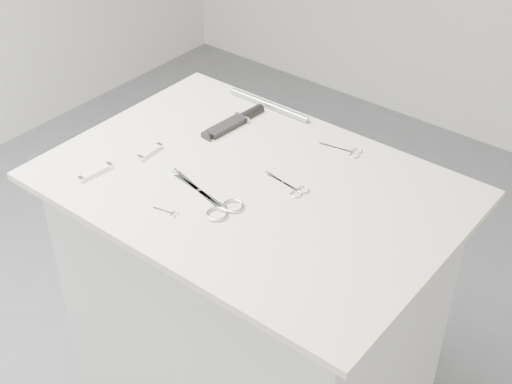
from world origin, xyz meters
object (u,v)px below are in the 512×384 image
Objects in this scene: plinth at (252,317)px; tiny_scissors at (169,212)px; pocket_knife_a at (95,172)px; embroidery_scissors_a at (293,188)px; pocket_knife_b at (150,152)px; large_shears at (216,203)px; sheathed_knife at (238,120)px; metal_rail at (269,105)px; embroidery_scissors_b at (348,151)px.

tiny_scissors reaches higher than plinth.
pocket_knife_a reaches higher than tiny_scissors.
embroidery_scissors_a is 0.39m from pocket_knife_b.
pocket_knife_a reaches higher than large_shears.
pocket_knife_a is (-0.42, -0.25, 0.00)m from embroidery_scissors_a.
sheathed_knife is 0.75× the size of metal_rail.
embroidery_scissors_b is at bearing -53.52° from pocket_knife_b.
metal_rail is (0.13, 0.53, 0.00)m from pocket_knife_a.
plinth is 7.85× the size of embroidery_scissors_b.
metal_rail is at bearing 90.41° from tiny_scissors.
pocket_knife_b is (-0.08, -0.26, -0.00)m from sheathed_knife.
tiny_scissors is at bearing -157.27° from sheathed_knife.
sheathed_knife is 2.46× the size of pocket_knife_b.
plinth is 0.61m from pocket_knife_a.
pocket_knife_a reaches higher than embroidery_scissors_a.
large_shears is 1.14× the size of sheathed_knife.
sheathed_knife reaches higher than embroidery_scissors_b.
sheathed_knife is at bearing 95.96° from tiny_scissors.
embroidery_scissors_a is at bearing 68.58° from large_shears.
tiny_scissors is 0.54m from metal_rail.
pocket_knife_b is at bearing -150.58° from embroidery_scissors_b.
large_shears is 0.40m from embroidery_scissors_b.
tiny_scissors is (-0.17, -0.25, -0.00)m from embroidery_scissors_a.
sheathed_knife is at bearing -19.74° from pocket_knife_b.
embroidery_scissors_a is (0.10, 0.16, -0.00)m from large_shears.
embroidery_scissors_b is 1.17× the size of pocket_knife_a.
tiny_scissors is (-0.18, -0.48, -0.00)m from embroidery_scissors_b.
pocket_knife_b reaches higher than tiny_scissors.
sheathed_knife is (-0.30, 0.15, 0.01)m from embroidery_scissors_a.
plinth is 10.90× the size of pocket_knife_b.
pocket_knife_a is (-0.32, -0.21, 0.48)m from plinth.
metal_rail is at bearing 123.82° from large_shears.
plinth is at bearing 96.42° from large_shears.
embroidery_scissors_a is 0.63× the size of sheathed_knife.
embroidery_scissors_a is at bearing -77.66° from pocket_knife_b.
embroidery_scissors_a is 0.49m from pocket_knife_a.
plinth is 0.55m from embroidery_scissors_b.
embroidery_scissors_a is 0.47× the size of metal_rail.
pocket_knife_b is at bearing 179.64° from large_shears.
pocket_knife_a reaches higher than embroidery_scissors_b.
sheathed_knife reaches higher than pocket_knife_b.
pocket_knife_a is (-0.25, -0.00, 0.00)m from tiny_scissors.
embroidery_scissors_a is 0.40m from metal_rail.
pocket_knife_b is 0.39m from metal_rail.
plinth is 0.49m from large_shears.
pocket_knife_b is 0.30× the size of metal_rail.
embroidery_scissors_b is 1.80× the size of tiny_scissors.
sheathed_knife is (-0.13, 0.41, 0.01)m from tiny_scissors.
pocket_knife_a is at bearing -104.11° from metal_rail.
pocket_knife_b is at bearing -157.04° from embroidery_scissors_a.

